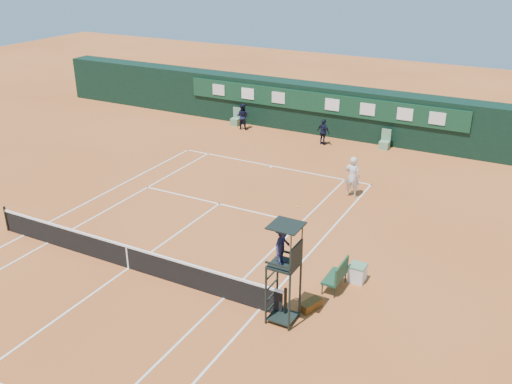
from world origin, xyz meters
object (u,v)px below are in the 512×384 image
(player_bench, at_px, (338,274))
(tennis_net, at_px, (127,256))
(cooler, at_px, (357,273))
(player, at_px, (352,177))
(umpire_chair, at_px, (284,253))

(player_bench, bearing_deg, tennis_net, -162.32)
(tennis_net, bearing_deg, cooler, 22.29)
(player, bearing_deg, cooler, 107.76)
(umpire_chair, xyz_separation_m, cooler, (1.34, 3.34, -2.13))
(player, bearing_deg, player_bench, 102.72)
(umpire_chair, bearing_deg, cooler, 68.10)
(player_bench, distance_m, player, 8.16)
(cooler, bearing_deg, umpire_chair, -111.90)
(umpire_chair, xyz_separation_m, player, (-1.34, 10.33, -1.48))
(tennis_net, height_order, player, player)
(tennis_net, height_order, cooler, tennis_net)
(tennis_net, xyz_separation_m, umpire_chair, (6.39, -0.17, 1.95))
(tennis_net, distance_m, player_bench, 7.65)
(umpire_chair, distance_m, cooler, 4.18)
(tennis_net, bearing_deg, umpire_chair, -1.55)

